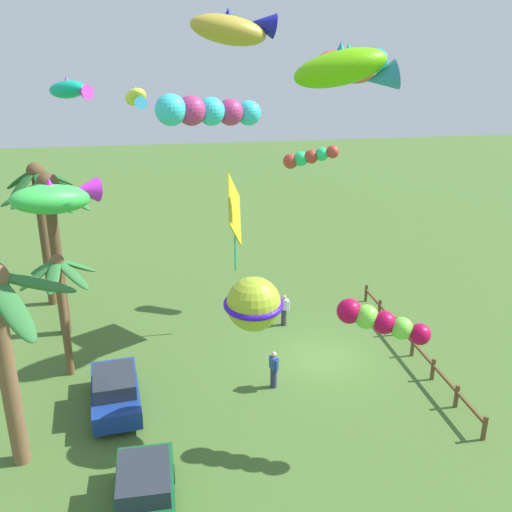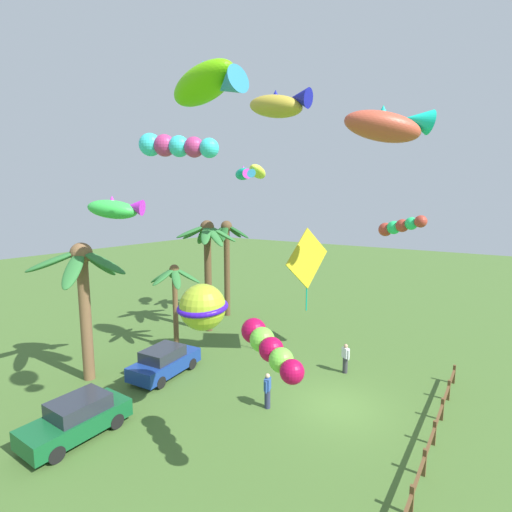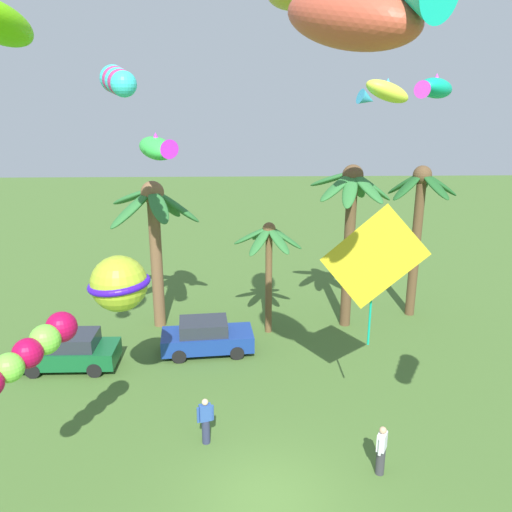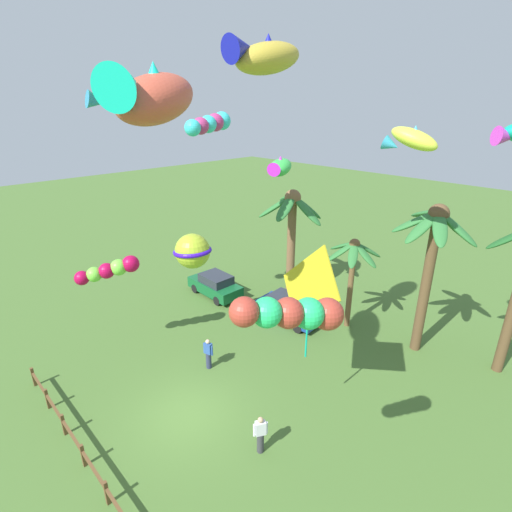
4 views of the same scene
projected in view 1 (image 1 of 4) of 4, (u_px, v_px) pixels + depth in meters
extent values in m
plane|color=#476B2D|center=(322.00, 358.00, 24.81)|extent=(120.00, 120.00, 0.00)
cylinder|color=brown|center=(8.00, 375.00, 17.54)|extent=(0.55, 0.55, 6.50)
ellipsoid|color=#2D7033|center=(12.00, 308.00, 15.96)|extent=(2.26, 2.01, 1.73)
ellipsoid|color=#2D7033|center=(35.00, 283.00, 17.11)|extent=(1.55, 2.59, 1.35)
cylinder|color=brown|center=(45.00, 240.00, 28.86)|extent=(0.46, 0.46, 7.11)
ellipsoid|color=#1E5623|center=(41.00, 176.00, 28.57)|extent=(1.86, 0.67, 1.31)
ellipsoid|color=#1E5623|center=(21.00, 179.00, 27.95)|extent=(1.22, 1.91, 1.30)
ellipsoid|color=#1E5623|center=(23.00, 184.00, 27.13)|extent=(1.74, 1.57, 1.38)
ellipsoid|color=#1E5623|center=(41.00, 184.00, 27.17)|extent=(1.85, 1.26, 1.39)
ellipsoid|color=#1E5623|center=(54.00, 177.00, 28.23)|extent=(1.29, 1.94, 1.23)
sphere|color=brown|center=(35.00, 171.00, 27.63)|extent=(0.88, 0.88, 0.88)
cylinder|color=brown|center=(64.00, 320.00, 22.77)|extent=(0.31, 0.31, 5.00)
ellipsoid|color=#2D7033|center=(63.00, 265.00, 22.73)|extent=(1.63, 0.66, 1.15)
ellipsoid|color=#2D7033|center=(44.00, 267.00, 22.36)|extent=(1.39, 1.59, 1.07)
ellipsoid|color=#2D7033|center=(38.00, 275.00, 21.62)|extent=(1.15, 1.67, 1.11)
ellipsoid|color=#2D7033|center=(53.00, 277.00, 21.28)|extent=(1.70, 0.61, 0.99)
ellipsoid|color=#2D7033|center=(72.00, 275.00, 21.74)|extent=(1.34, 1.57, 1.16)
ellipsoid|color=#2D7033|center=(77.00, 266.00, 22.48)|extent=(1.23, 1.67, 1.06)
sphere|color=brown|center=(57.00, 262.00, 21.90)|extent=(0.59, 0.59, 0.59)
cylinder|color=brown|center=(58.00, 261.00, 25.75)|extent=(0.50, 0.50, 7.28)
ellipsoid|color=#2D7033|center=(50.00, 190.00, 25.49)|extent=(2.02, 0.80, 1.53)
ellipsoid|color=#2D7033|center=(33.00, 195.00, 24.94)|extent=(1.45, 1.96, 1.64)
ellipsoid|color=#2D7033|center=(24.00, 193.00, 24.30)|extent=(0.96, 2.19, 1.24)
ellipsoid|color=#2D7033|center=(30.00, 194.00, 23.68)|extent=(2.15, 1.77, 1.03)
ellipsoid|color=#2D7033|center=(60.00, 196.00, 23.99)|extent=(2.05, 1.73, 1.33)
ellipsoid|color=#2D7033|center=(69.00, 195.00, 24.54)|extent=(1.20, 2.08, 1.50)
ellipsoid|color=#2D7033|center=(70.00, 189.00, 25.21)|extent=(1.56, 2.12, 1.33)
sphere|color=brown|center=(47.00, 183.00, 24.48)|extent=(0.95, 0.95, 0.95)
cube|color=brown|center=(484.00, 428.00, 19.49)|extent=(0.12, 0.12, 0.95)
cube|color=brown|center=(456.00, 396.00, 21.27)|extent=(0.12, 0.12, 0.95)
cube|color=brown|center=(433.00, 369.00, 23.05)|extent=(0.12, 0.12, 0.95)
cube|color=brown|center=(412.00, 346.00, 24.83)|extent=(0.12, 0.12, 0.95)
cube|color=brown|center=(395.00, 326.00, 26.62)|extent=(0.12, 0.12, 0.95)
cube|color=brown|center=(380.00, 309.00, 28.40)|extent=(0.12, 0.12, 0.95)
cube|color=brown|center=(366.00, 293.00, 30.18)|extent=(0.12, 0.12, 0.95)
cube|color=brown|center=(413.00, 342.00, 24.77)|extent=(11.67, 0.09, 0.11)
cube|color=#145B2D|center=(145.00, 499.00, 16.28)|extent=(3.90, 1.71, 0.70)
cube|color=#282D38|center=(144.00, 478.00, 16.20)|extent=(2.03, 1.50, 0.56)
cylinder|color=black|center=(172.00, 475.00, 17.63)|extent=(0.60, 0.18, 0.60)
cylinder|color=black|center=(120.00, 481.00, 17.37)|extent=(0.60, 0.18, 0.60)
cube|color=navy|center=(115.00, 394.00, 21.22)|extent=(4.04, 2.06, 0.70)
cube|color=#282D38|center=(114.00, 381.00, 20.87)|extent=(2.16, 1.68, 0.56)
cylinder|color=black|center=(94.00, 386.00, 22.22)|extent=(0.61, 0.24, 0.60)
cylinder|color=black|center=(135.00, 380.00, 22.61)|extent=(0.61, 0.24, 0.60)
cylinder|color=black|center=(95.00, 423.00, 20.04)|extent=(0.61, 0.24, 0.60)
cylinder|color=black|center=(140.00, 416.00, 20.43)|extent=(0.61, 0.24, 0.60)
cylinder|color=#38383D|center=(284.00, 317.00, 27.62)|extent=(0.26, 0.26, 0.84)
cube|color=silver|center=(284.00, 304.00, 27.39)|extent=(0.39, 0.44, 0.54)
sphere|color=tan|center=(284.00, 297.00, 27.26)|extent=(0.21, 0.21, 0.21)
cylinder|color=silver|center=(280.00, 305.00, 27.47)|extent=(0.09, 0.09, 0.52)
cylinder|color=silver|center=(289.00, 306.00, 27.33)|extent=(0.09, 0.09, 0.52)
cylinder|color=#2D3351|center=(274.00, 378.00, 22.57)|extent=(0.26, 0.26, 0.84)
cube|color=#2D519E|center=(274.00, 363.00, 22.33)|extent=(0.43, 0.33, 0.54)
sphere|color=beige|center=(274.00, 354.00, 22.20)|extent=(0.21, 0.21, 0.21)
cylinder|color=#2D519E|center=(271.00, 361.00, 22.54)|extent=(0.09, 0.09, 0.52)
cylinder|color=#2D519E|center=(277.00, 367.00, 22.15)|extent=(0.09, 0.09, 0.52)
ellipsoid|color=green|center=(51.00, 199.00, 16.51)|extent=(2.22, 2.71, 1.11)
cone|color=#DA29E4|center=(86.00, 190.00, 17.09)|extent=(1.06, 1.09, 0.83)
cone|color=#DA29E4|center=(49.00, 186.00, 16.37)|extent=(0.64, 0.64, 0.48)
sphere|color=#B80A41|center=(349.00, 311.00, 18.03)|extent=(0.81, 0.81, 0.81)
sphere|color=#76E241|center=(367.00, 317.00, 17.91)|extent=(0.78, 0.78, 0.78)
sphere|color=#B80A41|center=(384.00, 322.00, 17.79)|extent=(0.75, 0.75, 0.75)
sphere|color=#76E241|center=(402.00, 328.00, 17.67)|extent=(0.71, 0.71, 0.71)
sphere|color=#B80A41|center=(420.00, 334.00, 17.55)|extent=(0.68, 0.68, 0.68)
ellipsoid|color=#0EB48B|center=(67.00, 89.00, 26.16)|extent=(2.34, 2.42, 1.00)
cone|color=#DA3ACA|center=(83.00, 92.00, 25.69)|extent=(1.03, 1.04, 0.76)
cone|color=#DA3ACA|center=(67.00, 81.00, 26.03)|extent=(0.62, 0.62, 0.45)
sphere|color=#34D7DB|center=(171.00, 110.00, 15.58)|extent=(0.88, 0.88, 0.88)
sphere|color=#BE3376|center=(191.00, 111.00, 15.87)|extent=(0.84, 0.84, 0.84)
sphere|color=#34D7DB|center=(211.00, 111.00, 16.17)|extent=(0.81, 0.81, 0.81)
sphere|color=#BE3376|center=(230.00, 112.00, 16.47)|extent=(0.77, 0.77, 0.77)
sphere|color=#34D7DB|center=(249.00, 113.00, 16.76)|extent=(0.74, 0.74, 0.74)
sphere|color=#A6C12B|center=(254.00, 304.00, 18.30)|extent=(1.79, 1.79, 1.79)
torus|color=#3913CB|center=(254.00, 304.00, 18.30)|extent=(2.15, 2.14, 0.39)
ellipsoid|color=#E0F13F|center=(136.00, 97.00, 24.07)|extent=(1.96, 1.24, 1.14)
cone|color=#36A6D7|center=(140.00, 105.00, 23.49)|extent=(0.79, 0.68, 0.69)
cone|color=#36A6D7|center=(135.00, 90.00, 23.98)|extent=(0.41, 0.41, 0.35)
ellipsoid|color=#CC4F37|center=(348.00, 67.00, 22.12)|extent=(3.25, 3.72, 1.75)
cone|color=#14E0BF|center=(370.00, 59.00, 22.98)|extent=(1.53, 1.57, 1.20)
cone|color=#14E0BF|center=(348.00, 53.00, 21.94)|extent=(0.90, 0.90, 0.66)
sphere|color=#B33A2C|center=(291.00, 161.00, 28.18)|extent=(0.76, 0.76, 0.76)
sphere|color=#26DC71|center=(301.00, 159.00, 28.05)|extent=(0.73, 0.73, 0.73)
sphere|color=#B33A2C|center=(311.00, 157.00, 27.92)|extent=(0.70, 0.70, 0.70)
sphere|color=#26DC71|center=(322.00, 154.00, 27.79)|extent=(0.67, 0.67, 0.67)
sphere|color=#B33A2C|center=(333.00, 152.00, 27.67)|extent=(0.64, 0.64, 0.64)
ellipsoid|color=#67D30C|center=(340.00, 68.00, 14.35)|extent=(1.60, 2.70, 1.38)
cone|color=teal|center=(382.00, 78.00, 14.44)|extent=(0.90, 1.03, 0.91)
cone|color=teal|center=(341.00, 52.00, 14.21)|extent=(0.55, 0.55, 0.49)
ellipsoid|color=gold|center=(228.00, 30.00, 20.25)|extent=(1.42, 2.92, 1.45)
cone|color=#161BA6|center=(263.00, 24.00, 20.40)|extent=(0.90, 1.03, 1.02)
cone|color=#161BA6|center=(228.00, 16.00, 20.10)|extent=(0.56, 0.56, 0.57)
cube|color=gold|center=(235.00, 210.00, 25.35)|extent=(3.20, 0.93, 3.23)
cylinder|color=#0FB290|center=(235.00, 249.00, 26.00)|extent=(0.07, 0.07, 2.14)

